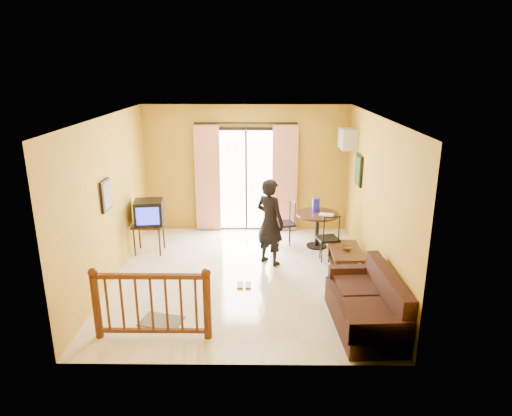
{
  "coord_description": "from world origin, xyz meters",
  "views": [
    {
      "loc": [
        0.31,
        -7.36,
        3.58
      ],
      "look_at": [
        0.24,
        0.2,
        1.22
      ],
      "focal_mm": 32.0,
      "sensor_mm": 36.0,
      "label": 1
    }
  ],
  "objects_px": {
    "sofa": "(369,307)",
    "dining_table": "(317,221)",
    "television": "(149,212)",
    "standing_person": "(270,222)",
    "coffee_table": "(345,257)"
  },
  "relations": [
    {
      "from": "dining_table",
      "to": "coffee_table",
      "type": "height_order",
      "value": "dining_table"
    },
    {
      "from": "dining_table",
      "to": "coffee_table",
      "type": "xyz_separation_m",
      "value": [
        0.37,
        -1.21,
        -0.28
      ]
    },
    {
      "from": "television",
      "to": "coffee_table",
      "type": "height_order",
      "value": "television"
    },
    {
      "from": "dining_table",
      "to": "sofa",
      "type": "distance_m",
      "value": 3.06
    },
    {
      "from": "television",
      "to": "dining_table",
      "type": "relative_size",
      "value": 0.69
    },
    {
      "from": "sofa",
      "to": "dining_table",
      "type": "bearing_deg",
      "value": 93.71
    },
    {
      "from": "television",
      "to": "standing_person",
      "type": "bearing_deg",
      "value": -19.63
    },
    {
      "from": "coffee_table",
      "to": "standing_person",
      "type": "xyz_separation_m",
      "value": [
        -1.36,
        0.38,
        0.53
      ]
    },
    {
      "from": "sofa",
      "to": "standing_person",
      "type": "height_order",
      "value": "standing_person"
    },
    {
      "from": "dining_table",
      "to": "coffee_table",
      "type": "bearing_deg",
      "value": -72.99
    },
    {
      "from": "sofa",
      "to": "coffee_table",
      "type": "bearing_deg",
      "value": 86.79
    },
    {
      "from": "standing_person",
      "to": "television",
      "type": "bearing_deg",
      "value": 27.96
    },
    {
      "from": "television",
      "to": "sofa",
      "type": "xyz_separation_m",
      "value": [
        3.72,
        -2.71,
        -0.52
      ]
    },
    {
      "from": "dining_table",
      "to": "sofa",
      "type": "xyz_separation_m",
      "value": [
        0.38,
        -3.03,
        -0.25
      ]
    },
    {
      "from": "standing_person",
      "to": "sofa",
      "type": "bearing_deg",
      "value": 161.82
    }
  ]
}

